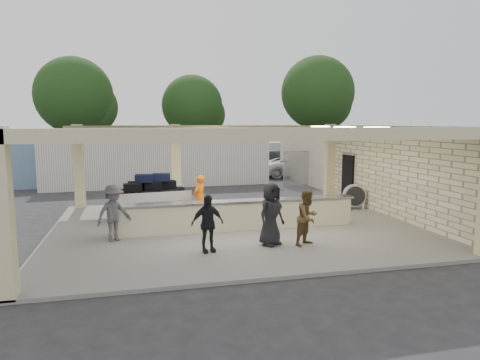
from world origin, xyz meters
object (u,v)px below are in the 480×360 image
object	(u,v)px
car_dark	(277,162)
car_white_b	(341,164)
baggage_handler	(200,198)
passenger_a	(308,217)
passenger_d	(271,214)
car_white_a	(297,167)
passenger_b	(207,223)
passenger_c	(114,213)
luggage_cart	(150,194)
drum_fan	(354,196)
container_white	(159,162)
baggage_counter	(237,215)

from	to	relation	value
car_dark	car_white_b	bearing A→B (deg)	-57.49
baggage_handler	passenger_a	world-z (taller)	baggage_handler
car_dark	passenger_d	bearing A→B (deg)	-156.63
car_white_a	car_dark	xyz separation A→B (m)	(-0.75, 2.12, 0.12)
passenger_b	passenger_d	bearing A→B (deg)	-4.33
car_white_a	passenger_a	bearing A→B (deg)	161.86
baggage_handler	passenger_c	world-z (taller)	passenger_c
passenger_b	car_white_a	xyz separation A→B (m)	(8.70, 15.72, -0.21)
baggage_handler	passenger_c	distance (m)	3.55
passenger_a	car_white_a	distance (m)	16.75
luggage_cart	passenger_c	bearing A→B (deg)	-114.78
car_white_a	drum_fan	bearing A→B (deg)	172.58
luggage_cart	container_white	world-z (taller)	container_white
drum_fan	baggage_handler	bearing A→B (deg)	-162.07
baggage_handler	car_white_b	bearing A→B (deg)	-178.49
car_dark	passenger_b	bearing A→B (deg)	-161.65
passenger_b	car_dark	xyz separation A→B (m)	(7.95, 17.83, -0.10)
passenger_a	car_white_a	xyz separation A→B (m)	(5.78, 15.72, -0.23)
passenger_b	container_white	bearing A→B (deg)	80.82
passenger_a	car_white_b	xyz separation A→B (m)	(9.67, 17.03, -0.24)
baggage_handler	passenger_d	distance (m)	3.89
passenger_a	car_white_a	bearing A→B (deg)	38.41
car_white_a	car_dark	world-z (taller)	car_dark
car_white_a	passenger_d	bearing A→B (deg)	158.30
baggage_counter	drum_fan	bearing A→B (deg)	22.01
luggage_cart	container_white	distance (m)	9.04
passenger_d	container_white	world-z (taller)	container_white
drum_fan	car_white_b	xyz separation A→B (m)	(5.78, 12.59, 0.03)
luggage_cart	baggage_counter	bearing A→B (deg)	-49.80
baggage_handler	car_white_b	distance (m)	18.03
passenger_c	passenger_d	world-z (taller)	passenger_d
car_white_b	baggage_counter	bearing A→B (deg)	130.72
baggage_counter	car_dark	bearing A→B (deg)	67.06
baggage_handler	passenger_c	xyz separation A→B (m)	(-2.88, -2.08, 0.02)
baggage_handler	passenger_a	distance (m)	4.60
passenger_d	container_white	distance (m)	13.90
luggage_cart	car_white_a	size ratio (longest dim) A/B	0.61
baggage_handler	luggage_cart	bearing A→B (deg)	-78.52
baggage_counter	baggage_handler	distance (m)	1.90
car_white_b	passenger_c	bearing A→B (deg)	123.30
baggage_counter	car_white_a	distance (m)	15.37
passenger_b	car_white_b	bearing A→B (deg)	41.99
passenger_c	baggage_handler	bearing A→B (deg)	2.82
drum_fan	passenger_a	distance (m)	5.91
passenger_d	passenger_c	bearing A→B (deg)	131.59
baggage_handler	container_white	xyz separation A→B (m)	(-0.91, 10.11, 0.45)
passenger_b	container_white	size ratio (longest dim) A/B	0.13
passenger_b	car_dark	distance (m)	19.53
passenger_c	car_white_a	world-z (taller)	passenger_c
car_white_b	car_dark	bearing A→B (deg)	68.10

